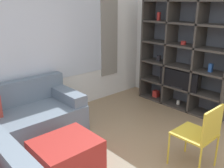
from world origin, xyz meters
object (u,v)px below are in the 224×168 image
object	(u,v)px
shelving_unit	(184,57)
folding_chair	(201,132)
couch_main	(19,121)
ottoman	(66,156)

from	to	relation	value
shelving_unit	folding_chair	world-z (taller)	shelving_unit
shelving_unit	couch_main	bearing A→B (deg)	162.56
ottoman	folding_chair	xyz separation A→B (m)	(1.26, -1.07, 0.31)
couch_main	folding_chair	xyz separation A→B (m)	(1.37, -2.21, 0.22)
shelving_unit	folding_chair	distance (m)	2.09
shelving_unit	couch_main	xyz separation A→B (m)	(-2.94, 0.92, -0.71)
couch_main	folding_chair	size ratio (longest dim) A/B	2.15
shelving_unit	couch_main	distance (m)	3.16
shelving_unit	ottoman	xyz separation A→B (m)	(-2.83, -0.22, -0.80)
ottoman	folding_chair	size ratio (longest dim) A/B	0.88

